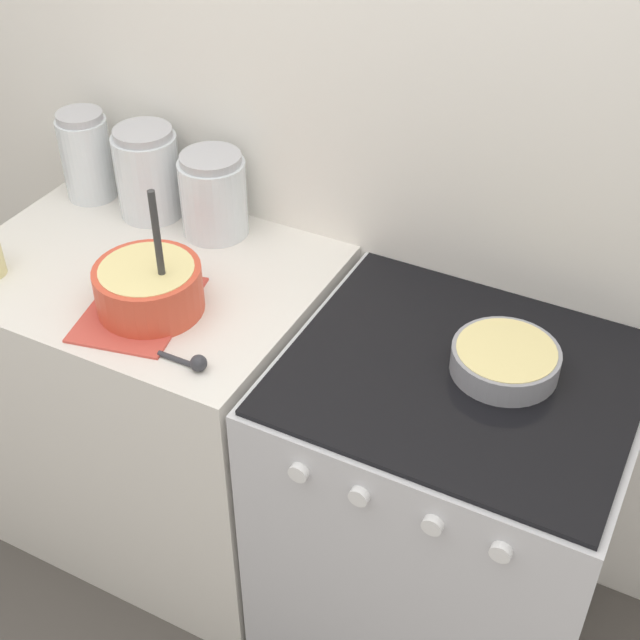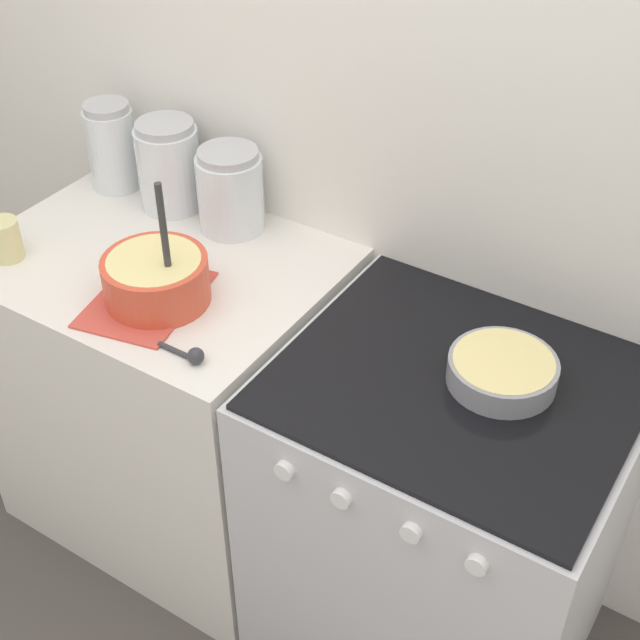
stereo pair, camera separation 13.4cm
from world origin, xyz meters
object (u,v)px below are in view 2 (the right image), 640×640
tin_can (4,239)px  storage_jar_right (231,195)px  baking_pan (502,370)px  storage_jar_middle (170,171)px  storage_jar_left (113,152)px  stove (440,521)px  mixing_bowl (156,277)px

tin_can → storage_jar_right: bearing=47.0°
baking_pan → storage_jar_middle: 1.03m
baking_pan → tin_can: 1.21m
baking_pan → storage_jar_right: (-0.81, 0.18, 0.06)m
baking_pan → storage_jar_left: bearing=171.5°
storage_jar_right → tin_can: storage_jar_right is taller
storage_jar_left → stove: bearing=-11.1°
stove → mixing_bowl: bearing=-170.4°
stove → mixing_bowl: size_ratio=2.84×
stove → storage_jar_middle: (-0.94, 0.22, 0.55)m
stove → mixing_bowl: mixing_bowl is taller
stove → storage_jar_right: (-0.74, 0.22, 0.54)m
baking_pan → storage_jar_middle: storage_jar_middle is taller
mixing_bowl → storage_jar_right: size_ratio=1.47×
mixing_bowl → storage_jar_middle: size_ratio=1.32×
stove → baking_pan: (0.07, 0.04, 0.48)m
stove → storage_jar_left: storage_jar_left is taller
stove → storage_jar_left: size_ratio=3.74×
mixing_bowl → baking_pan: size_ratio=1.41×
tin_can → stove: bearing=9.2°
baking_pan → storage_jar_left: size_ratio=0.93×
storage_jar_middle → mixing_bowl: bearing=-54.6°
tin_can → storage_jar_left: bearing=92.2°
stove → storage_jar_right: bearing=163.3°
storage_jar_left → tin_can: storage_jar_left is taller
storage_jar_left → storage_jar_right: size_ratio=1.11×
stove → tin_can: (-1.12, -0.18, 0.50)m
stove → baking_pan: bearing=30.1°
storage_jar_left → storage_jar_middle: storage_jar_left is taller
storage_jar_middle → baking_pan: bearing=-10.1°
mixing_bowl → tin_can: (-0.42, -0.06, -0.01)m
mixing_bowl → storage_jar_middle: (-0.24, 0.34, 0.04)m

